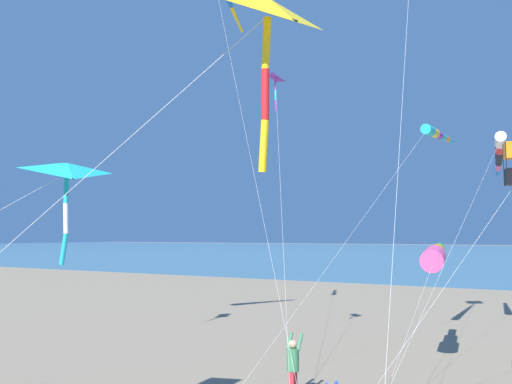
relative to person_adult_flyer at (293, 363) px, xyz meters
The scene contains 7 objects.
person_adult_flyer is the anchor object (origin of this frame).
kite_delta_green_low_center 9.11m from the person_adult_flyer, 18.82° to the right, with size 8.84×6.95×6.87m.
kite_windsock_long_streamer_right 14.04m from the person_adult_flyer, 167.48° to the left, with size 15.20×4.43×10.21m.
kite_delta_blue_topmost 12.34m from the person_adult_flyer, 24.46° to the left, with size 4.63×9.11×8.35m.
kite_delta_white_trailing 12.17m from the person_adult_flyer, 147.05° to the right, with size 6.92×4.30×12.11m.
kite_windsock_black_fish_shape 8.10m from the person_adult_flyer, 156.70° to the left, with size 15.65×1.44×4.68m.
kite_windsock_checkered_midright 17.73m from the person_adult_flyer, 162.55° to the left, with size 21.38×2.30×10.00m.
Camera 1 is at (9.30, 7.31, 5.02)m, focal length 37.53 mm.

